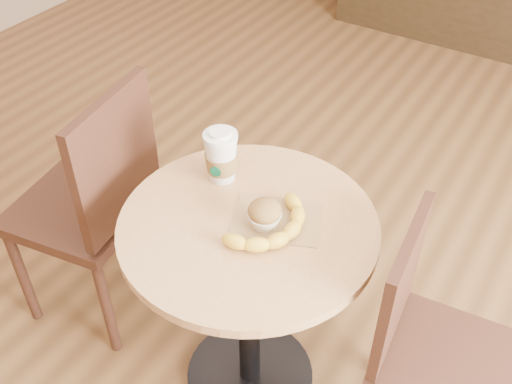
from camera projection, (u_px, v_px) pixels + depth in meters
cafe_table at (249, 274)px, 1.76m from camera, size 0.72×0.72×0.75m
chair_left at (95, 202)px, 2.02m from camera, size 0.49×0.49×0.97m
chair_right at (428, 345)px, 1.66m from camera, size 0.41×0.41×0.85m
kraft_bag at (277, 219)px, 1.63m from camera, size 0.29×0.26×0.00m
coffee_cup at (221, 157)px, 1.72m from camera, size 0.10×0.10×0.17m
muffin at (265, 214)px, 1.59m from camera, size 0.09×0.09×0.08m
banana at (273, 225)px, 1.59m from camera, size 0.26×0.33×0.04m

